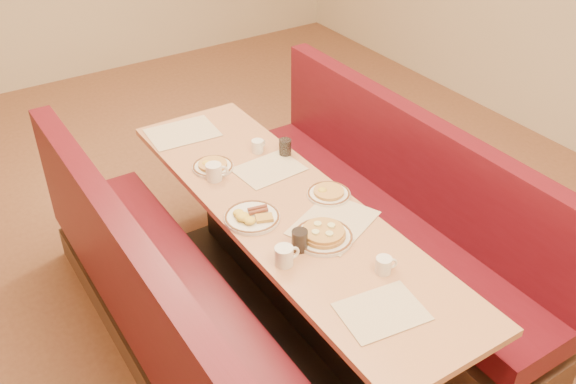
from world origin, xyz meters
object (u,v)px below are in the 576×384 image
coffee_mug_d (215,172)px  coffee_mug_b (285,255)px  coffee_mug_a (384,265)px  soda_tumbler_mid (285,147)px  eggs_plate (252,217)px  booth_left (167,316)px  soda_tumbler_near (300,240)px  diner_table (288,263)px  booth_right (389,222)px  pancake_plate (323,235)px  coffee_mug_c (258,146)px

coffee_mug_d → coffee_mug_b: bearing=-72.3°
coffee_mug_a → soda_tumbler_mid: bearing=98.2°
coffee_mug_b → soda_tumbler_mid: 0.99m
eggs_plate → coffee_mug_a: (0.31, -0.68, 0.02)m
booth_left → eggs_plate: booth_left is taller
coffee_mug_b → coffee_mug_d: (0.06, 0.82, 0.00)m
eggs_plate → soda_tumbler_near: bearing=-77.5°
eggs_plate → soda_tumbler_near: soda_tumbler_near is taller
diner_table → booth_left: 0.73m
coffee_mug_a → coffee_mug_d: bearing=122.1°
diner_table → coffee_mug_b: (-0.26, -0.36, 0.42)m
booth_right → pancake_plate: 0.89m
diner_table → pancake_plate: (0.00, -0.31, 0.40)m
booth_left → coffee_mug_a: bearing=-38.5°
booth_right → coffee_mug_d: (-0.93, 0.46, 0.44)m
diner_table → booth_left: (-0.73, 0.00, -0.01)m
pancake_plate → soda_tumbler_mid: soda_tumbler_mid is taller
coffee_mug_c → diner_table: bearing=-120.9°
diner_table → coffee_mug_b: size_ratio=19.91×
pancake_plate → soda_tumbler_near: soda_tumbler_near is taller
eggs_plate → coffee_mug_a: bearing=-65.5°
eggs_plate → coffee_mug_d: (0.02, 0.44, 0.03)m
diner_table → coffee_mug_c: size_ratio=24.88×
pancake_plate → eggs_plate: bearing=123.5°
booth_left → coffee_mug_b: 0.74m
diner_table → coffee_mug_d: size_ratio=20.24×
coffee_mug_b → soda_tumbler_near: 0.13m
coffee_mug_b → coffee_mug_c: bearing=71.8°
coffee_mug_d → soda_tumbler_mid: soda_tumbler_mid is taller
diner_table → booth_left: size_ratio=1.00×
coffee_mug_d → booth_left: bearing=-117.8°
soda_tumbler_near → booth_left: bearing=152.1°
diner_table → booth_right: booth_right is taller
booth_right → coffee_mug_c: bearing=134.1°
diner_table → coffee_mug_d: bearing=113.0°
booth_left → coffee_mug_d: (0.54, 0.46, 0.44)m
booth_left → coffee_mug_c: bearing=33.3°
booth_left → coffee_mug_d: booth_left is taller
coffee_mug_d → pancake_plate: bearing=-53.6°
coffee_mug_b → coffee_mug_c: 1.04m
diner_table → coffee_mug_a: coffee_mug_a is taller
coffee_mug_a → coffee_mug_b: size_ratio=0.83×
booth_right → soda_tumbler_near: 1.03m
coffee_mug_b → soda_tumbler_mid: bearing=62.8°
booth_right → soda_tumbler_mid: booth_right is taller
coffee_mug_d → soda_tumbler_mid: 0.47m
booth_right → coffee_mug_d: size_ratio=20.24×
eggs_plate → coffee_mug_d: bearing=87.6°
coffee_mug_b → coffee_mug_a: bearing=-34.5°
booth_left → coffee_mug_a: size_ratio=23.98×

